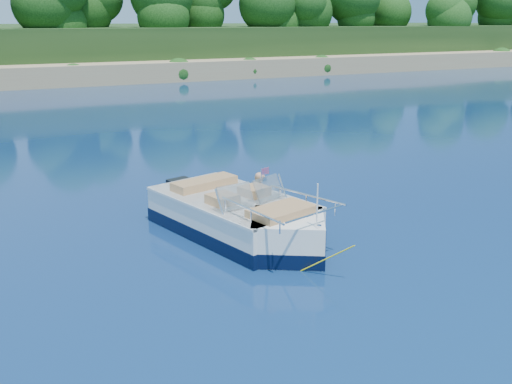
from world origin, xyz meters
TOP-DOWN VIEW (x-y plane):
  - ground at (0.00, 0.00)m, footprint 160.00×160.00m
  - shoreline at (0.00, 63.77)m, footprint 170.00×59.00m
  - treeline at (0.04, 41.01)m, footprint 150.00×7.12m
  - motorboat at (0.01, 2.20)m, footprint 3.04×5.67m
  - tow_tube at (1.29, 4.07)m, footprint 1.39×1.39m
  - boy at (1.29, 4.12)m, footprint 0.57×0.85m

SIDE VIEW (x-z plane):
  - ground at x=0.00m, z-range 0.00..0.00m
  - boy at x=1.29m, z-range -0.77..0.77m
  - tow_tube at x=1.29m, z-range -0.08..0.25m
  - motorboat at x=0.01m, z-range -0.59..1.34m
  - shoreline at x=0.00m, z-range -2.02..3.98m
  - treeline at x=0.04m, z-range 1.45..9.64m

